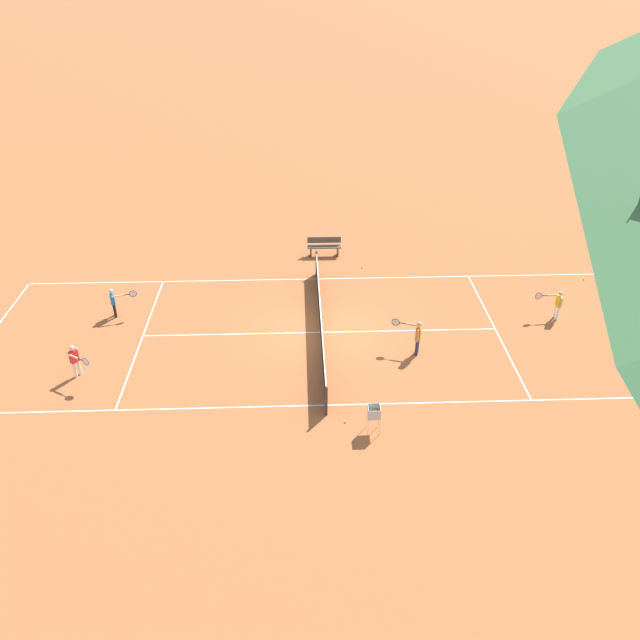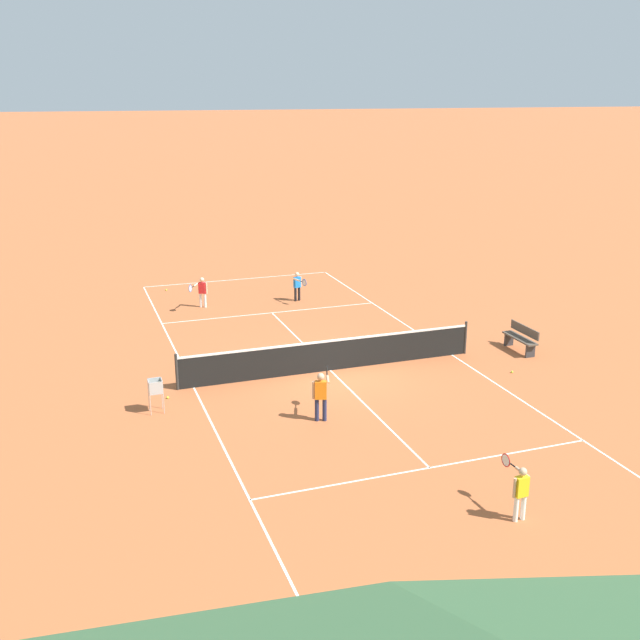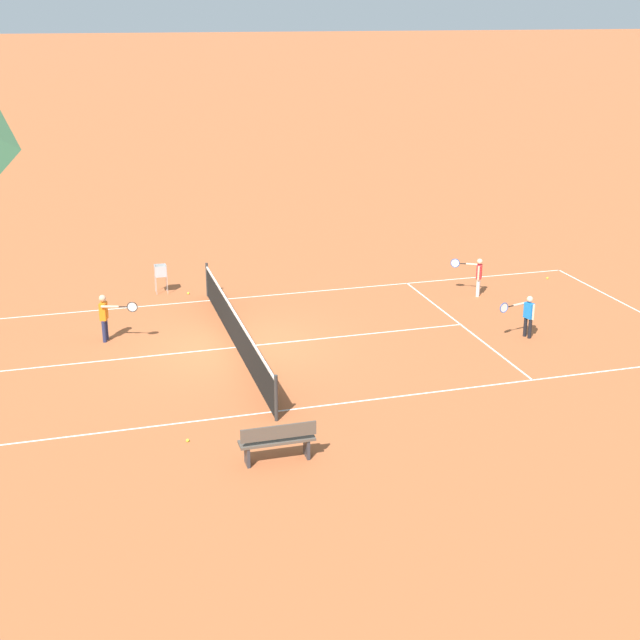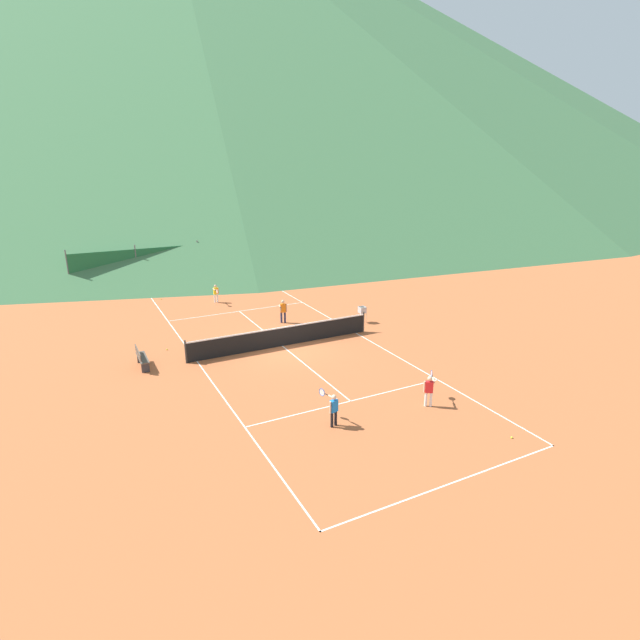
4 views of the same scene
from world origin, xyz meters
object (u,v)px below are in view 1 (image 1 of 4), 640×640
object	(u,v)px
tennis_ball_alley_left	(362,267)
tennis_ball_far_corner	(345,422)
tennis_net	(321,321)
player_far_baseline	(557,303)
ball_hopper	(374,413)
player_far_service	(75,359)
player_near_baseline	(417,335)
courtside_bench	(324,246)
tennis_ball_mid_court	(584,279)
player_near_service	(114,300)

from	to	relation	value
tennis_ball_alley_left	tennis_ball_far_corner	xyz separation A→B (m)	(9.92, -1.43, 0.00)
tennis_net	tennis_ball_far_corner	xyz separation A→B (m)	(4.91, 0.55, -0.47)
player_far_baseline	tennis_ball_far_corner	bearing A→B (deg)	-55.96
ball_hopper	player_far_service	bearing A→B (deg)	-107.69
player_far_baseline	player_near_baseline	xyz separation A→B (m)	(2.10, -5.60, 0.08)
player_far_baseline	tennis_ball_alley_left	size ratio (longest dim) A/B	17.22
ball_hopper	courtside_bench	xyz separation A→B (m)	(-11.64, -0.92, -0.20)
tennis_ball_mid_court	ball_hopper	xyz separation A→B (m)	(8.90, -9.82, 0.62)
player_far_baseline	tennis_ball_mid_court	distance (m)	3.80
player_far_service	player_near_service	size ratio (longest dim) A/B	1.01
player_far_service	player_near_service	distance (m)	3.77
player_far_baseline	tennis_ball_far_corner	xyz separation A→B (m)	(5.58, -8.26, -0.63)
ball_hopper	tennis_ball_mid_court	bearing A→B (deg)	132.19
tennis_net	player_near_service	distance (m)	7.78
player_far_service	player_far_baseline	xyz separation A→B (m)	(-3.00, 16.79, -0.02)
tennis_net	tennis_ball_alley_left	xyz separation A→B (m)	(-5.01, 1.99, -0.47)
player_far_service	tennis_ball_alley_left	xyz separation A→B (m)	(-7.34, 9.97, -0.66)
player_near_baseline	tennis_ball_alley_left	distance (m)	6.60
tennis_net	tennis_ball_mid_court	xyz separation A→B (m)	(-3.60, 11.14, -0.47)
tennis_ball_alley_left	tennis_ball_far_corner	world-z (taller)	same
tennis_ball_mid_court	courtside_bench	distance (m)	11.09
player_far_service	tennis_ball_far_corner	world-z (taller)	player_far_service
tennis_ball_mid_court	player_near_service	bearing A→B (deg)	-83.40
tennis_ball_mid_court	player_far_baseline	bearing A→B (deg)	-38.49
tennis_net	tennis_ball_mid_court	size ratio (longest dim) A/B	139.09
tennis_net	player_near_baseline	distance (m)	3.52
ball_hopper	courtside_bench	distance (m)	11.68
tennis_ball_alley_left	player_far_service	bearing A→B (deg)	-53.65
tennis_net	courtside_bench	distance (m)	6.36
tennis_ball_alley_left	tennis_ball_mid_court	bearing A→B (deg)	81.24
tennis_net	courtside_bench	size ratio (longest dim) A/B	6.12
tennis_net	player_near_baseline	size ratio (longest dim) A/B	7.14
player_near_baseline	courtside_bench	distance (m)	8.27
player_near_service	ball_hopper	world-z (taller)	player_near_service
player_far_baseline	tennis_ball_mid_court	world-z (taller)	player_far_baseline
tennis_net	tennis_ball_mid_court	world-z (taller)	tennis_net
player_near_baseline	tennis_ball_alley_left	xyz separation A→B (m)	(-6.44, -1.23, -0.72)
tennis_ball_alley_left	courtside_bench	size ratio (longest dim) A/B	0.04
player_near_service	tennis_ball_mid_court	xyz separation A→B (m)	(-2.17, 18.79, -0.65)
player_far_baseline	player_near_service	world-z (taller)	player_near_service
ball_hopper	tennis_net	bearing A→B (deg)	-165.94
tennis_ball_alley_left	tennis_ball_far_corner	bearing A→B (deg)	-8.21
player_near_baseline	ball_hopper	distance (m)	4.30
tennis_net	player_near_baseline	bearing A→B (deg)	66.00
player_far_service	player_near_baseline	distance (m)	11.23
player_near_baseline	tennis_ball_far_corner	world-z (taller)	player_near_baseline
player_near_baseline	courtside_bench	xyz separation A→B (m)	(-7.77, -2.81, -0.30)
tennis_net	ball_hopper	distance (m)	5.46
player_near_baseline	tennis_ball_alley_left	size ratio (longest dim) A/B	19.47
player_far_baseline	player_far_service	bearing A→B (deg)	-79.89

